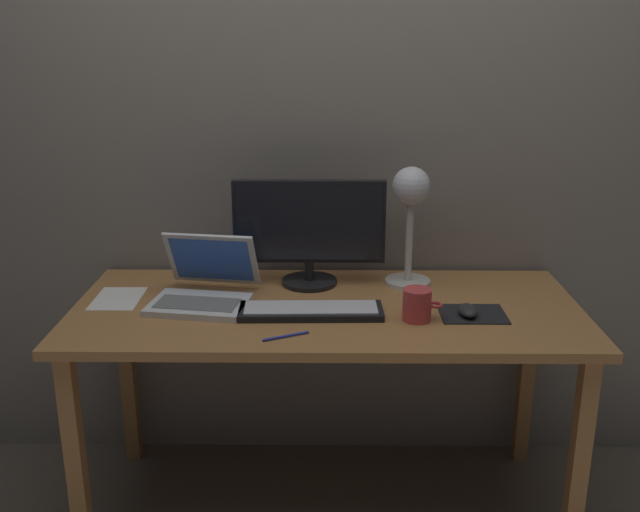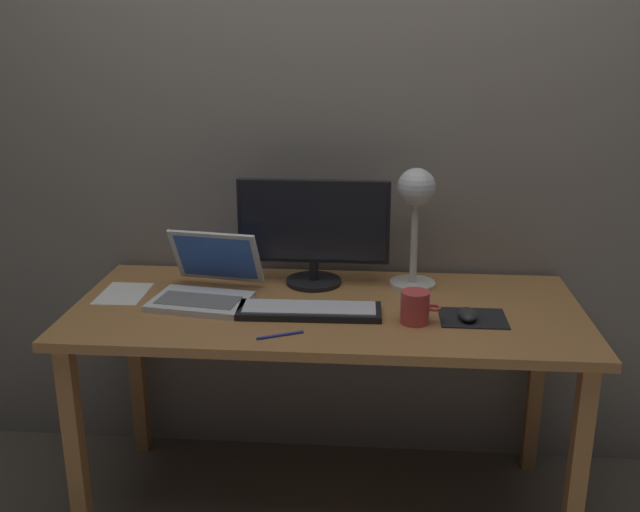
% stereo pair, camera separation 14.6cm
% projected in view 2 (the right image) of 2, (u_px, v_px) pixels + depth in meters
% --- Properties ---
extents(ground_plane, '(4.80, 4.80, 0.00)m').
position_uv_depth(ground_plane, '(326.00, 504.00, 2.50)').
color(ground_plane, brown).
rests_on(ground_plane, ground).
extents(back_wall, '(4.80, 0.06, 2.60)m').
position_uv_depth(back_wall, '(336.00, 112.00, 2.49)').
color(back_wall, gray).
rests_on(back_wall, ground).
extents(desk, '(1.60, 0.70, 0.74)m').
position_uv_depth(desk, '(327.00, 329.00, 2.30)').
color(desk, '#A8703D').
rests_on(desk, ground).
extents(monitor, '(0.51, 0.19, 0.36)m').
position_uv_depth(monitor, '(314.00, 228.00, 2.41)').
color(monitor, black).
rests_on(monitor, desk).
extents(keyboard_main, '(0.44, 0.15, 0.03)m').
position_uv_depth(keyboard_main, '(309.00, 310.00, 2.20)').
color(keyboard_main, black).
rests_on(keyboard_main, desk).
extents(laptop, '(0.34, 0.35, 0.21)m').
position_uv_depth(laptop, '(208.00, 280.00, 2.33)').
color(laptop, silver).
rests_on(laptop, desk).
extents(desk_lamp, '(0.15, 0.15, 0.41)m').
position_uv_depth(desk_lamp, '(416.00, 205.00, 2.36)').
color(desk_lamp, beige).
rests_on(desk_lamp, desk).
extents(mousepad, '(0.20, 0.16, 0.00)m').
position_uv_depth(mousepad, '(473.00, 318.00, 2.17)').
color(mousepad, black).
rests_on(mousepad, desk).
extents(mouse, '(0.06, 0.10, 0.03)m').
position_uv_depth(mouse, '(468.00, 314.00, 2.15)').
color(mouse, '#28282B').
rests_on(mouse, mousepad).
extents(coffee_mug, '(0.12, 0.09, 0.10)m').
position_uv_depth(coffee_mug, '(415.00, 307.00, 2.13)').
color(coffee_mug, '#CC3F3F').
rests_on(coffee_mug, desk).
extents(paper_sheet_near_mouse, '(0.15, 0.21, 0.00)m').
position_uv_depth(paper_sheet_near_mouse, '(123.00, 294.00, 2.38)').
color(paper_sheet_near_mouse, white).
rests_on(paper_sheet_near_mouse, desk).
extents(pen, '(0.13, 0.07, 0.01)m').
position_uv_depth(pen, '(280.00, 335.00, 2.05)').
color(pen, '#2633A5').
rests_on(pen, desk).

